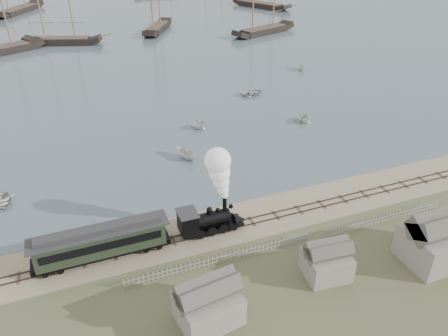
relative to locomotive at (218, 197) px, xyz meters
name	(u,v)px	position (x,y,z in m)	size (l,w,h in m)	color
ground	(253,210)	(5.00, 2.00, -4.30)	(600.00, 600.00, 0.00)	tan
rail_track	(260,219)	(5.00, 0.00, -4.26)	(120.00, 1.80, 0.16)	#39291F
picket_fence_west	(222,263)	(-1.50, -5.00, -4.30)	(19.00, 0.10, 1.20)	slate
picket_fence_east	(384,223)	(17.50, -5.50, -4.30)	(15.00, 0.10, 1.20)	slate
shed_left	(209,319)	(-5.00, -11.00, -4.30)	(5.00, 4.00, 4.10)	slate
shed_mid	(325,274)	(7.00, -10.00, -4.30)	(4.00, 3.50, 3.60)	slate
shed_right	(431,259)	(18.00, -12.00, -4.30)	(6.00, 5.00, 5.10)	slate
locomotive	(218,197)	(0.00, 0.00, 0.00)	(7.47, 2.79, 9.31)	black
passenger_coach	(101,241)	(-12.16, 0.00, -2.25)	(13.28, 2.56, 3.22)	black
beached_dinghy	(87,244)	(-13.45, 2.13, -3.85)	(4.27, 3.05, 0.88)	beige
rowboat_0	(3,201)	(-21.83, 13.59, -3.85)	(3.73, 2.67, 0.77)	beige
rowboat_1	(199,124)	(6.10, 25.05, -3.43)	(3.07, 2.65, 1.62)	beige
rowboat_2	(186,154)	(1.37, 16.36, -3.52)	(3.70, 1.39, 1.43)	beige
rowboat_3	(252,92)	(20.17, 35.48, -3.78)	(4.44, 3.17, 0.92)	beige
rowboat_4	(303,117)	(22.73, 21.27, -3.39)	(3.20, 2.76, 1.69)	beige
rowboat_5	(301,67)	(36.27, 45.45, -3.61)	(3.23, 1.22, 1.25)	beige
schooner_2	(56,4)	(-10.65, 86.74, 5.76)	(19.82, 4.57, 20.00)	black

